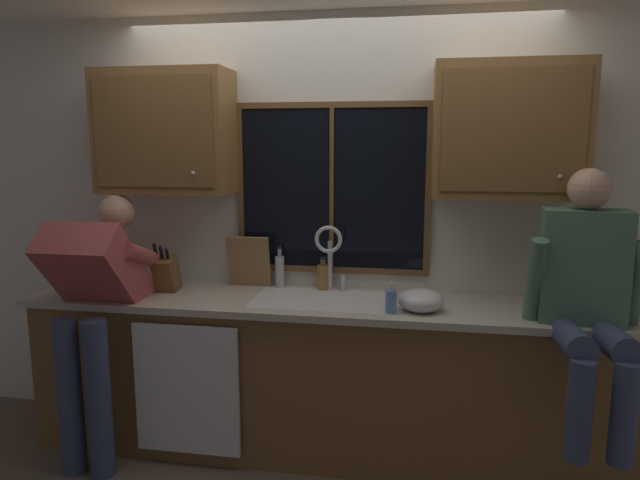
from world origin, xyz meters
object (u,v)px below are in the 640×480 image
(knife_block, at_px, (166,274))
(person_standing, at_px, (96,300))
(mixing_bowl, at_px, (421,300))
(bottle_green_glass, at_px, (280,271))
(bottle_tall_clear, at_px, (323,276))
(soap_dispenser, at_px, (391,301))
(cutting_board, at_px, (249,262))
(person_sitting_on_counter, at_px, (587,291))

(knife_block, bearing_deg, person_standing, -133.04)
(mixing_bowl, bearing_deg, person_standing, -174.55)
(bottle_green_glass, bearing_deg, mixing_bowl, -22.22)
(bottle_green_glass, bearing_deg, bottle_tall_clear, -1.40)
(bottle_green_glass, xyz_separation_m, bottle_tall_clear, (0.27, -0.01, -0.02))
(soap_dispenser, bearing_deg, cutting_board, 155.29)
(bottle_tall_clear, bearing_deg, bottle_green_glass, 178.60)
(person_standing, height_order, bottle_tall_clear, person_standing)
(knife_block, height_order, cutting_board, cutting_board)
(knife_block, xyz_separation_m, soap_dispenser, (1.34, -0.21, -0.04))
(person_standing, bearing_deg, bottle_tall_clear, 23.21)
(cutting_board, xyz_separation_m, bottle_tall_clear, (0.46, 0.01, -0.08))
(knife_block, bearing_deg, soap_dispenser, -8.81)
(soap_dispenser, relative_size, bottle_tall_clear, 0.86)
(knife_block, height_order, bottle_tall_clear, knife_block)
(person_standing, bearing_deg, bottle_green_glass, 29.36)
(person_standing, bearing_deg, knife_block, 46.96)
(person_sitting_on_counter, xyz_separation_m, soap_dispenser, (-0.93, 0.08, -0.12))
(cutting_board, height_order, bottle_green_glass, cutting_board)
(knife_block, relative_size, bottle_green_glass, 1.27)
(person_sitting_on_counter, xyz_separation_m, bottle_tall_clear, (-1.36, 0.50, -0.10))
(person_sitting_on_counter, bearing_deg, bottle_tall_clear, 159.98)
(bottle_green_glass, bearing_deg, soap_dispenser, -31.29)
(soap_dispenser, bearing_deg, knife_block, 171.19)
(mixing_bowl, height_order, soap_dispenser, soap_dispenser)
(cutting_board, bearing_deg, bottle_tall_clear, 1.08)
(person_sitting_on_counter, bearing_deg, bottle_green_glass, 162.89)
(bottle_tall_clear, bearing_deg, person_standing, -156.79)
(person_standing, bearing_deg, person_sitting_on_counter, 0.35)
(mixing_bowl, distance_m, bottle_tall_clear, 0.68)
(knife_block, distance_m, mixing_bowl, 1.50)
(person_sitting_on_counter, distance_m, knife_block, 2.29)
(bottle_green_glass, bearing_deg, person_standing, -150.64)
(person_sitting_on_counter, relative_size, soap_dispenser, 7.33)
(person_standing, relative_size, bottle_green_glass, 5.92)
(mixing_bowl, bearing_deg, soap_dispenser, -153.18)
(person_sitting_on_counter, height_order, knife_block, person_sitting_on_counter)
(mixing_bowl, bearing_deg, bottle_green_glass, 157.78)
(cutting_board, height_order, soap_dispenser, cutting_board)
(person_standing, distance_m, bottle_green_glass, 1.06)
(soap_dispenser, xyz_separation_m, bottle_green_glass, (-0.70, 0.43, 0.04))
(mixing_bowl, bearing_deg, bottle_tall_clear, 149.55)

